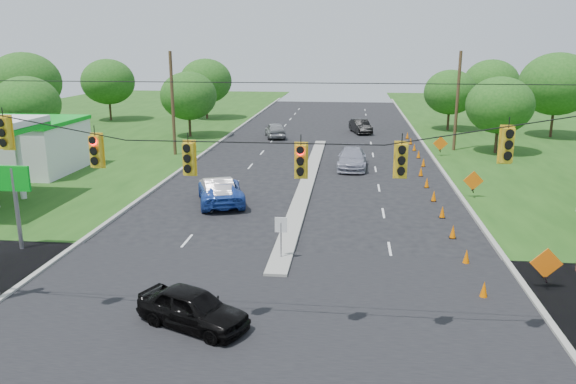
# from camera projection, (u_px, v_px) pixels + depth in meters

# --- Properties ---
(ground) EXTENTS (160.00, 160.00, 0.00)m
(ground) POSITION_uv_depth(u_px,v_px,m) (260.00, 323.00, 19.71)
(ground) COLOR black
(ground) RESTS_ON ground
(cross_street) EXTENTS (160.00, 14.00, 0.02)m
(cross_street) POSITION_uv_depth(u_px,v_px,m) (260.00, 323.00, 19.71)
(cross_street) COLOR black
(cross_street) RESTS_ON ground
(curb_left) EXTENTS (0.25, 110.00, 0.16)m
(curb_left) POSITION_uv_depth(u_px,v_px,m) (202.00, 156.00, 49.64)
(curb_left) COLOR gray
(curb_left) RESTS_ON ground
(curb_right) EXTENTS (0.25, 110.00, 0.16)m
(curb_right) POSITION_uv_depth(u_px,v_px,m) (435.00, 161.00, 47.45)
(curb_right) COLOR gray
(curb_right) RESTS_ON ground
(median) EXTENTS (1.00, 34.00, 0.18)m
(median) POSITION_uv_depth(u_px,v_px,m) (307.00, 183.00, 39.90)
(median) COLOR gray
(median) RESTS_ON ground
(median_sign) EXTENTS (0.55, 0.06, 2.05)m
(median_sign) POSITION_uv_depth(u_px,v_px,m) (281.00, 230.00, 25.11)
(median_sign) COLOR gray
(median_sign) RESTS_ON ground
(signal_span) EXTENTS (25.60, 0.32, 9.00)m
(signal_span) POSITION_uv_depth(u_px,v_px,m) (251.00, 194.00, 17.49)
(signal_span) COLOR #422D1C
(signal_span) RESTS_ON ground
(utility_pole_far_left) EXTENTS (0.28, 0.28, 9.00)m
(utility_pole_far_left) POSITION_uv_depth(u_px,v_px,m) (173.00, 104.00, 48.76)
(utility_pole_far_left) COLOR #422D1C
(utility_pole_far_left) RESTS_ON ground
(utility_pole_far_right) EXTENTS (0.28, 0.28, 9.00)m
(utility_pole_far_right) POSITION_uv_depth(u_px,v_px,m) (457.00, 102.00, 50.85)
(utility_pole_far_right) COLOR #422D1C
(utility_pole_far_right) RESTS_ON ground
(cone_0) EXTENTS (0.32, 0.32, 0.70)m
(cone_0) POSITION_uv_depth(u_px,v_px,m) (484.00, 290.00, 21.61)
(cone_0) COLOR #E96700
(cone_0) RESTS_ON ground
(cone_1) EXTENTS (0.32, 0.32, 0.70)m
(cone_1) POSITION_uv_depth(u_px,v_px,m) (466.00, 257.00, 24.97)
(cone_1) COLOR #E96700
(cone_1) RESTS_ON ground
(cone_2) EXTENTS (0.32, 0.32, 0.70)m
(cone_2) POSITION_uv_depth(u_px,v_px,m) (453.00, 232.00, 28.34)
(cone_2) COLOR #E96700
(cone_2) RESTS_ON ground
(cone_3) EXTENTS (0.32, 0.32, 0.70)m
(cone_3) POSITION_uv_depth(u_px,v_px,m) (442.00, 212.00, 31.70)
(cone_3) COLOR #E96700
(cone_3) RESTS_ON ground
(cone_4) EXTENTS (0.32, 0.32, 0.70)m
(cone_4) POSITION_uv_depth(u_px,v_px,m) (434.00, 196.00, 35.06)
(cone_4) COLOR #E96700
(cone_4) RESTS_ON ground
(cone_5) EXTENTS (0.32, 0.32, 0.70)m
(cone_5) POSITION_uv_depth(u_px,v_px,m) (427.00, 183.00, 38.43)
(cone_5) COLOR #E96700
(cone_5) RESTS_ON ground
(cone_6) EXTENTS (0.32, 0.32, 0.70)m
(cone_6) POSITION_uv_depth(u_px,v_px,m) (421.00, 172.00, 41.79)
(cone_6) COLOR #E96700
(cone_6) RESTS_ON ground
(cone_7) EXTENTS (0.32, 0.32, 0.70)m
(cone_7) POSITION_uv_depth(u_px,v_px,m) (423.00, 162.00, 45.09)
(cone_7) COLOR #E96700
(cone_7) RESTS_ON ground
(cone_8) EXTENTS (0.32, 0.32, 0.70)m
(cone_8) POSITION_uv_depth(u_px,v_px,m) (419.00, 154.00, 48.45)
(cone_8) COLOR #E96700
(cone_8) RESTS_ON ground
(cone_9) EXTENTS (0.32, 0.32, 0.70)m
(cone_9) POSITION_uv_depth(u_px,v_px,m) (414.00, 147.00, 51.82)
(cone_9) COLOR #E96700
(cone_9) RESTS_ON ground
(cone_10) EXTENTS (0.32, 0.32, 0.70)m
(cone_10) POSITION_uv_depth(u_px,v_px,m) (411.00, 141.00, 55.18)
(cone_10) COLOR #E96700
(cone_10) RESTS_ON ground
(cone_11) EXTENTS (0.32, 0.32, 0.70)m
(cone_11) POSITION_uv_depth(u_px,v_px,m) (407.00, 135.00, 58.55)
(cone_11) COLOR #E96700
(cone_11) RESTS_ON ground
(work_sign_0) EXTENTS (1.27, 0.58, 1.37)m
(work_sign_0) POSITION_uv_depth(u_px,v_px,m) (546.00, 265.00, 22.10)
(work_sign_0) COLOR black
(work_sign_0) RESTS_ON ground
(work_sign_1) EXTENTS (1.27, 0.58, 1.37)m
(work_sign_1) POSITION_uv_depth(u_px,v_px,m) (473.00, 182.00, 35.56)
(work_sign_1) COLOR black
(work_sign_1) RESTS_ON ground
(work_sign_2) EXTENTS (1.27, 0.58, 1.37)m
(work_sign_2) POSITION_uv_depth(u_px,v_px,m) (440.00, 144.00, 49.02)
(work_sign_2) COLOR black
(work_sign_2) RESTS_ON ground
(tree_2) EXTENTS (5.88, 5.88, 6.86)m
(tree_2) POSITION_uv_depth(u_px,v_px,m) (27.00, 104.00, 50.27)
(tree_2) COLOR black
(tree_2) RESTS_ON ground
(tree_3) EXTENTS (7.56, 7.56, 8.82)m
(tree_3) POSITION_uv_depth(u_px,v_px,m) (25.00, 83.00, 60.22)
(tree_3) COLOR black
(tree_3) RESTS_ON ground
(tree_4) EXTENTS (6.72, 6.72, 7.84)m
(tree_4) POSITION_uv_depth(u_px,v_px,m) (108.00, 82.00, 71.48)
(tree_4) COLOR black
(tree_4) RESTS_ON ground
(tree_5) EXTENTS (5.88, 5.88, 6.86)m
(tree_5) POSITION_uv_depth(u_px,v_px,m) (189.00, 96.00, 58.58)
(tree_5) COLOR black
(tree_5) RESTS_ON ground
(tree_6) EXTENTS (6.72, 6.72, 7.84)m
(tree_6) POSITION_uv_depth(u_px,v_px,m) (206.00, 81.00, 73.06)
(tree_6) COLOR black
(tree_6) RESTS_ON ground
(tree_9) EXTENTS (5.88, 5.88, 6.86)m
(tree_9) POSITION_uv_depth(u_px,v_px,m) (500.00, 105.00, 49.55)
(tree_9) COLOR black
(tree_9) RESTS_ON ground
(tree_10) EXTENTS (7.56, 7.56, 8.82)m
(tree_10) POSITION_uv_depth(u_px,v_px,m) (557.00, 84.00, 57.98)
(tree_10) COLOR black
(tree_10) RESTS_ON ground
(tree_11) EXTENTS (6.72, 6.72, 7.84)m
(tree_11) POSITION_uv_depth(u_px,v_px,m) (491.00, 83.00, 69.14)
(tree_11) COLOR black
(tree_11) RESTS_ON ground
(tree_12) EXTENTS (5.88, 5.88, 6.86)m
(tree_12) POSITION_uv_depth(u_px,v_px,m) (450.00, 92.00, 63.23)
(tree_12) COLOR black
(tree_12) RESTS_ON ground
(black_sedan) EXTENTS (4.45, 3.19, 1.41)m
(black_sedan) POSITION_uv_depth(u_px,v_px,m) (193.00, 308.00, 19.31)
(black_sedan) COLOR black
(black_sedan) RESTS_ON ground
(white_sedan) EXTENTS (3.39, 5.22, 1.62)m
(white_sedan) POSITION_uv_depth(u_px,v_px,m) (217.00, 190.00, 34.68)
(white_sedan) COLOR silver
(white_sedan) RESTS_ON ground
(blue_pickup) EXTENTS (4.13, 6.12, 1.56)m
(blue_pickup) POSITION_uv_depth(u_px,v_px,m) (221.00, 191.00, 34.56)
(blue_pickup) COLOR #2347A5
(blue_pickup) RESTS_ON ground
(silver_car_far) EXTENTS (2.33, 5.49, 1.58)m
(silver_car_far) POSITION_uv_depth(u_px,v_px,m) (352.00, 158.00, 44.37)
(silver_car_far) COLOR #9293A5
(silver_car_far) RESTS_ON ground
(silver_car_oncoming) EXTENTS (2.98, 5.06, 1.61)m
(silver_car_oncoming) POSITION_uv_depth(u_px,v_px,m) (275.00, 130.00, 59.18)
(silver_car_oncoming) COLOR gray
(silver_car_oncoming) RESTS_ON ground
(dark_car_receding) EXTENTS (2.71, 4.86, 1.52)m
(dark_car_receding) POSITION_uv_depth(u_px,v_px,m) (361.00, 126.00, 62.23)
(dark_car_receding) COLOR black
(dark_car_receding) RESTS_ON ground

